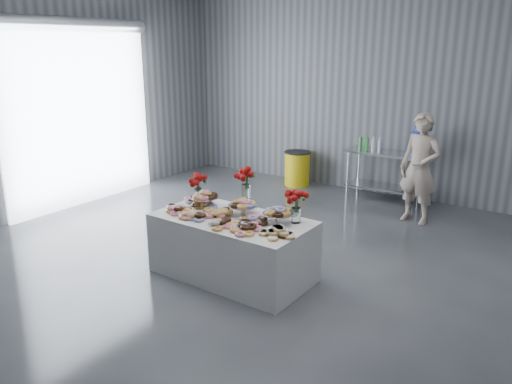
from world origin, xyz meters
TOP-DOWN VIEW (x-y plane):
  - ground at (0.00, 0.00)m, footprint 9.00×9.00m
  - room_walls at (-0.27, 0.07)m, footprint 8.04×9.04m
  - display_table at (0.05, 0.06)m, footprint 1.92×1.03m
  - prep_table at (0.50, 4.10)m, footprint 1.50×0.60m
  - donut_mounds at (0.05, 0.01)m, footprint 1.82×0.83m
  - cake_stand_left at (-0.50, 0.22)m, footprint 0.36×0.36m
  - cake_stand_mid at (0.10, 0.21)m, footprint 0.36×0.36m
  - cake_stand_right at (0.60, 0.20)m, footprint 0.36×0.36m
  - danish_pile at (0.79, -0.10)m, footprint 0.48×0.48m
  - bouquet_left at (-0.70, 0.32)m, footprint 0.26×0.26m
  - bouquet_right at (0.75, 0.35)m, footprint 0.26×0.26m
  - bouquet_center at (0.00, 0.41)m, footprint 0.26×0.26m
  - water_jug at (1.00, 4.10)m, footprint 0.28×0.28m
  - drink_bottles at (0.18, 4.00)m, footprint 0.54×0.08m
  - person at (1.29, 3.28)m, footprint 0.70×0.52m
  - trash_barrel at (-1.36, 4.10)m, footprint 0.54×0.54m

SIDE VIEW (x-z plane):
  - ground at x=0.00m, z-range 0.00..0.00m
  - trash_barrel at x=-1.36m, z-range 0.00..0.69m
  - display_table at x=0.05m, z-range 0.00..0.75m
  - prep_table at x=0.50m, z-range 0.17..1.07m
  - donut_mounds at x=0.05m, z-range 0.75..0.84m
  - danish_pile at x=0.79m, z-range 0.75..0.86m
  - person at x=1.29m, z-range 0.00..1.75m
  - cake_stand_left at x=-0.50m, z-range 0.80..0.98m
  - cake_stand_mid at x=0.10m, z-range 0.80..0.98m
  - cake_stand_right at x=0.60m, z-range 0.80..0.98m
  - drink_bottles at x=0.18m, z-range 0.90..1.17m
  - bouquet_left at x=-0.70m, z-range 0.84..1.26m
  - bouquet_right at x=0.75m, z-range 0.84..1.26m
  - bouquet_center at x=0.00m, z-range 0.84..1.41m
  - water_jug at x=1.00m, z-range 0.87..1.43m
  - room_walls at x=-0.27m, z-range 0.63..4.65m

